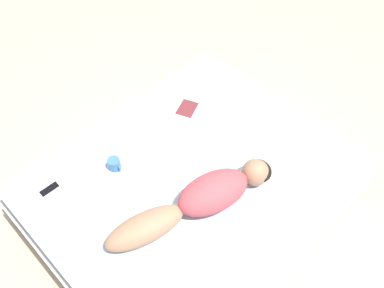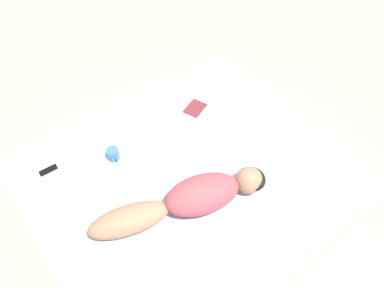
{
  "view_description": "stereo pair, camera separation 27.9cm",
  "coord_description": "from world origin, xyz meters",
  "px_view_note": "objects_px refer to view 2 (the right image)",
  "views": [
    {
      "loc": [
        1.08,
        -1.1,
        2.77
      ],
      "look_at": [
        -0.17,
        0.16,
        0.61
      ],
      "focal_mm": 35.0,
      "sensor_mm": 36.0,
      "label": 1
    },
    {
      "loc": [
        1.26,
        -0.89,
        2.77
      ],
      "look_at": [
        -0.17,
        0.16,
        0.61
      ],
      "focal_mm": 35.0,
      "sensor_mm": 36.0,
      "label": 2
    }
  ],
  "objects_px": {
    "person": "(190,199)",
    "open_magazine": "(185,104)",
    "coffee_mug": "(113,154)",
    "cell_phone": "(49,170)"
  },
  "relations": [
    {
      "from": "person",
      "to": "open_magazine",
      "type": "bearing_deg",
      "value": 162.66
    },
    {
      "from": "open_magazine",
      "to": "coffee_mug",
      "type": "relative_size",
      "value": 4.18
    },
    {
      "from": "person",
      "to": "coffee_mug",
      "type": "relative_size",
      "value": 10.2
    },
    {
      "from": "person",
      "to": "open_magazine",
      "type": "relative_size",
      "value": 2.44
    },
    {
      "from": "coffee_mug",
      "to": "cell_phone",
      "type": "relative_size",
      "value": 0.75
    },
    {
      "from": "person",
      "to": "open_magazine",
      "type": "distance_m",
      "value": 0.98
    },
    {
      "from": "coffee_mug",
      "to": "cell_phone",
      "type": "height_order",
      "value": "coffee_mug"
    },
    {
      "from": "person",
      "to": "open_magazine",
      "type": "xyz_separation_m",
      "value": [
        -0.81,
        0.54,
        -0.09
      ]
    },
    {
      "from": "person",
      "to": "coffee_mug",
      "type": "bearing_deg",
      "value": -146.18
    },
    {
      "from": "person",
      "to": "cell_phone",
      "type": "height_order",
      "value": "person"
    }
  ]
}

